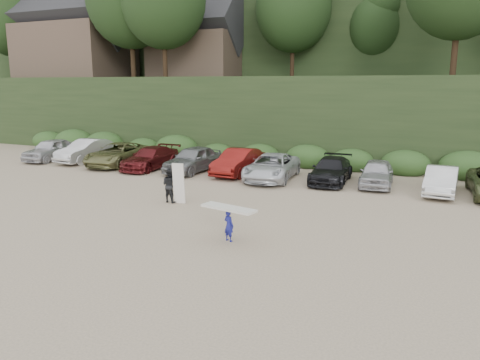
% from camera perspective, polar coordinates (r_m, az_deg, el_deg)
% --- Properties ---
extents(ground, '(120.00, 120.00, 0.00)m').
position_cam_1_polar(ground, '(19.24, -7.62, -5.11)').
color(ground, tan).
rests_on(ground, ground).
extents(hillside_backdrop, '(90.00, 41.50, 28.00)m').
position_cam_1_polar(hillside_backdrop, '(52.86, 13.39, 17.63)').
color(hillside_backdrop, black).
rests_on(hillside_backdrop, ground).
extents(parked_cars, '(39.73, 5.97, 1.64)m').
position_cam_1_polar(parked_cars, '(27.23, 5.89, 1.56)').
color(parked_cars, '#BABABF').
rests_on(parked_cars, ground).
extents(child_surfer, '(2.18, 1.02, 1.26)m').
position_cam_1_polar(child_surfer, '(16.62, -1.38, -4.64)').
color(child_surfer, navy).
rests_on(child_surfer, ground).
extents(adult_surfer, '(1.29, 0.74, 1.93)m').
position_cam_1_polar(adult_surfer, '(22.25, -8.46, -0.61)').
color(adult_surfer, black).
rests_on(adult_surfer, ground).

